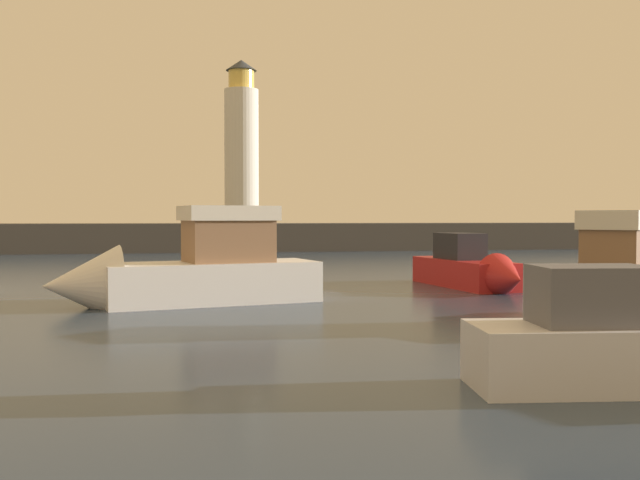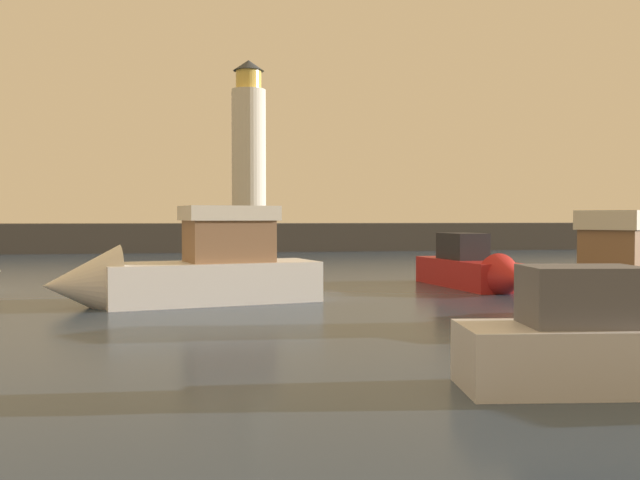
% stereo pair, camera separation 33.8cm
% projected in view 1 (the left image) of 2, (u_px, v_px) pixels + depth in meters
% --- Properties ---
extents(ground_plane, '(220.00, 220.00, 0.00)m').
position_uv_depth(ground_plane, '(280.00, 282.00, 28.08)').
color(ground_plane, '#2D3D51').
extents(breakwater, '(86.64, 4.74, 2.08)m').
position_uv_depth(breakwater, '(231.00, 237.00, 53.78)').
color(breakwater, '#423F3D').
rests_on(breakwater, ground_plane).
extents(lighthouse, '(2.55, 2.55, 12.19)m').
position_uv_depth(lighthouse, '(242.00, 146.00, 53.72)').
color(lighthouse, silver).
rests_on(lighthouse, breakwater).
extents(motorboat_1, '(2.25, 6.53, 2.20)m').
position_uv_depth(motorboat_1, '(473.00, 270.00, 25.58)').
color(motorboat_1, '#B21E1E').
rests_on(motorboat_1, ground_plane).
extents(motorboat_2, '(8.13, 3.86, 3.32)m').
position_uv_depth(motorboat_2, '(180.00, 272.00, 20.94)').
color(motorboat_2, white).
rests_on(motorboat_2, ground_plane).
extents(motorboat_5, '(5.80, 4.88, 2.99)m').
position_uv_depth(motorboat_5, '(635.00, 287.00, 17.67)').
color(motorboat_5, black).
rests_on(motorboat_5, ground_plane).
extents(mooring_buoy, '(0.90, 0.90, 0.90)m').
position_uv_depth(mooring_buoy, '(222.00, 274.00, 26.60)').
color(mooring_buoy, '#EA5919').
rests_on(mooring_buoy, ground_plane).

